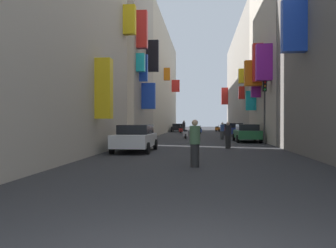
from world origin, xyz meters
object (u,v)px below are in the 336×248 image
scooter_silver (193,129)px  pedestrian_near_right (228,135)px  parked_car_black (178,127)px  scooter_white (185,134)px  scooter_red (181,130)px  pedestrian_near_left (184,127)px  scooter_green (193,130)px  pedestrian_mid_street (195,143)px  scooter_orange (217,129)px  pedestrian_crossing (222,131)px  parked_car_white (135,137)px  parked_car_blue (234,129)px  traffic_light_near_corner (265,101)px  parked_car_green (247,133)px  scooter_blue (200,130)px  parked_car_red (228,128)px

scooter_silver → pedestrian_near_right: pedestrian_near_right is taller
parked_car_black → scooter_white: 20.44m
parked_car_black → scooter_red: bearing=-82.2°
scooter_white → pedestrian_near_left: 9.97m
scooter_green → pedestrian_mid_street: (1.06, -33.76, 0.39)m
scooter_orange → pedestrian_crossing: (-0.63, -23.00, 0.32)m
parked_car_white → pedestrian_near_right: (5.21, 2.57, 0.04)m
parked_car_blue → pedestrian_mid_street: (-3.83, -24.92, 0.08)m
pedestrian_crossing → pedestrian_near_right: pedestrian_near_right is taller
pedestrian_crossing → pedestrian_near_left: pedestrian_near_left is taller
scooter_orange → traffic_light_near_corner: bearing=-86.2°
parked_car_green → scooter_orange: size_ratio=2.56×
parked_car_blue → scooter_blue: size_ratio=2.30×
parked_car_white → parked_car_green: bearing=51.9°
pedestrian_near_right → scooter_silver: bearing=95.5°
parked_car_green → pedestrian_near_right: pedestrian_near_right is taller
scooter_orange → parked_car_red: bearing=-76.6°
parked_car_blue → pedestrian_crossing: 6.98m
parked_car_black → scooter_green: 6.46m
parked_car_white → pedestrian_mid_street: bearing=-59.1°
parked_car_black → scooter_blue: 9.21m
parked_car_red → scooter_red: parked_car_red is taller
scooter_silver → parked_car_white: bearing=-93.7°
scooter_orange → pedestrian_mid_street: 41.25m
scooter_orange → scooter_silver: 4.20m
parked_car_green → scooter_white: size_ratio=2.47×
scooter_white → scooter_blue: size_ratio=0.95×
parked_car_black → pedestrian_mid_street: size_ratio=2.60×
parked_car_red → parked_car_black: (-7.68, 4.03, -0.01)m
parked_car_blue → pedestrian_near_left: (-5.92, 4.38, 0.12)m
pedestrian_mid_street → traffic_light_near_corner: size_ratio=0.38×
scooter_silver → traffic_light_near_corner: bearing=-78.2°
parked_car_white → pedestrian_near_left: size_ratio=2.29×
scooter_white → scooter_blue: same height
scooter_orange → scooter_white: same height
scooter_red → traffic_light_near_corner: traffic_light_near_corner is taller
scooter_red → traffic_light_near_corner: bearing=-70.9°
pedestrian_near_left → scooter_white: bearing=-85.9°
scooter_silver → pedestrian_crossing: pedestrian_crossing is taller
pedestrian_near_left → pedestrian_near_right: bearing=-79.5°
scooter_silver → pedestrian_near_left: size_ratio=1.02×
pedestrian_near_right → scooter_green: bearing=96.4°
scooter_white → pedestrian_near_left: size_ratio=1.01×
parked_car_black → parked_car_white: 34.03m
parked_car_green → scooter_green: (-4.91, 18.88, -0.29)m
parked_car_black → scooter_orange: (6.37, 1.48, -0.24)m
scooter_orange → parked_car_white: bearing=-99.8°
parked_car_black → pedestrian_crossing: (5.74, -21.52, 0.07)m
pedestrian_mid_street → parked_car_blue: bearing=81.3°
parked_car_green → traffic_light_near_corner: size_ratio=0.98×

